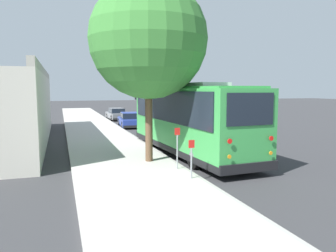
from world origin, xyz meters
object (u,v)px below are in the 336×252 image
shuttle_bus (189,116)px  parked_sedan_gray (116,114)px  sign_post_near (191,159)px  parked_sedan_blue (130,120)px  sign_post_far (177,148)px  street_tree (147,32)px

shuttle_bus → parked_sedan_gray: shuttle_bus is taller
parked_sedan_gray → sign_post_near: 24.67m
parked_sedan_blue → sign_post_far: bearing=179.2°
parked_sedan_gray → shuttle_bus: bearing=179.1°
parked_sedan_blue → sign_post_near: (-17.73, 1.43, 0.28)m
parked_sedan_gray → street_tree: 22.01m
street_tree → sign_post_far: street_tree is taller
parked_sedan_blue → sign_post_near: size_ratio=3.39×
shuttle_bus → parked_sedan_blue: bearing=-1.9°
sign_post_near → shuttle_bus: bearing=-20.9°
parked_sedan_blue → sign_post_near: 17.79m
parked_sedan_blue → street_tree: street_tree is taller
street_tree → sign_post_near: size_ratio=6.19×
parked_sedan_gray → street_tree: (-21.29, 2.10, 5.14)m
shuttle_bus → street_tree: 4.75m
street_tree → parked_sedan_gray: bearing=-5.6°
shuttle_bus → sign_post_near: size_ratio=7.64×
shuttle_bus → sign_post_near: 5.17m
street_tree → sign_post_far: (-1.87, -0.69, -4.73)m
shuttle_bus → parked_sedan_blue: 13.08m
parked_sedan_blue → parked_sedan_gray: bearing=4.5°
parked_sedan_gray → sign_post_far: sign_post_far is taller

